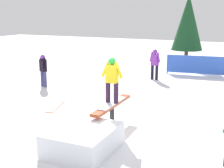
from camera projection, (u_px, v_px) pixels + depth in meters
The scene contains 9 objects.
ground_plane at pixel (112, 128), 9.48m from camera, with size 60.00×60.00×0.00m, color white.
rail_feature at pixel (112, 107), 9.33m from camera, with size 2.30×0.31×0.78m.
snow_kicker_ramp at pixel (83, 140), 7.86m from camera, with size 1.80×1.50×0.61m, color white.
main_rider_on_rail at pixel (112, 81), 9.15m from camera, with size 1.51×0.70×1.39m.
bystander_black at pixel (43, 69), 14.57m from camera, with size 0.32×0.61×1.52m.
bystander_purple at pixel (155, 63), 16.05m from camera, with size 0.32×0.65×1.58m.
loose_snowboard_coral at pixel (56, 106), 11.63m from camera, with size 1.45×0.28×0.02m, color #E76F53.
safety_fence at pixel (200, 65), 17.15m from camera, with size 0.47×3.57×1.10m.
pine_tree_near at pixel (188, 22), 20.10m from camera, with size 2.01×2.01×4.57m.
Camera 1 is at (-8.07, -3.82, 3.46)m, focal length 50.00 mm.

